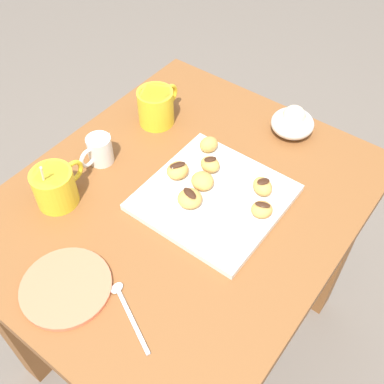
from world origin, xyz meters
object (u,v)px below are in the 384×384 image
dining_table (182,237)px  beignet_3 (262,209)px  beignet_1 (190,199)px  beignet_0 (263,186)px  beignet_4 (178,170)px  ice_cream_bowl (293,122)px  saucer_coral_left (66,287)px  beignet_2 (202,181)px  coffee_mug_yellow_left (55,186)px  beignet_5 (210,164)px  pastry_plate_square (214,197)px  cream_pitcher_white (99,149)px  beignet_6 (209,144)px  coffee_mug_yellow_right (156,106)px

dining_table → beignet_3: beignet_3 is taller
beignet_1 → beignet_3: (0.07, -0.14, -0.00)m
beignet_0 → beignet_4: bearing=112.6°
ice_cream_bowl → saucer_coral_left: size_ratio=0.61×
beignet_2 → beignet_4: beignet_2 is taller
coffee_mug_yellow_left → beignet_5: (0.27, -0.23, -0.02)m
pastry_plate_square → beignet_0: bearing=-46.2°
pastry_plate_square → beignet_5: (0.06, 0.05, 0.02)m
cream_pitcher_white → beignet_4: 0.20m
beignet_0 → beignet_2: size_ratio=1.00×
beignet_0 → beignet_4: (-0.08, 0.18, 0.00)m
pastry_plate_square → beignet_4: size_ratio=5.48×
dining_table → ice_cream_bowl: size_ratio=7.96×
beignet_6 → ice_cream_bowl: bearing=-32.0°
cream_pitcher_white → beignet_3: cream_pitcher_white is taller
saucer_coral_left → beignet_2: 0.37m
dining_table → beignet_1: size_ratio=15.88×
cream_pitcher_white → saucer_coral_left: size_ratio=0.58×
beignet_2 → coffee_mug_yellow_right: bearing=62.3°
saucer_coral_left → beignet_5: size_ratio=3.69×
beignet_4 → beignet_6: (0.11, -0.01, 0.00)m
beignet_3 → beignet_2: bearing=94.3°
coffee_mug_yellow_left → beignet_0: 0.46m
beignet_4 → beignet_3: bearing=-85.1°
saucer_coral_left → beignet_0: bearing=-22.2°
beignet_4 → beignet_2: bearing=-83.7°
coffee_mug_yellow_right → beignet_0: (-0.06, -0.36, -0.02)m
dining_table → ice_cream_bowl: bearing=-14.1°
cream_pitcher_white → beignet_0: cream_pitcher_white is taller
coffee_mug_yellow_left → beignet_3: bearing=-59.5°
ice_cream_bowl → beignet_5: ice_cream_bowl is taller
dining_table → cream_pitcher_white: cream_pitcher_white is taller
beignet_0 → beignet_5: beignet_5 is taller
coffee_mug_yellow_right → beignet_1: coffee_mug_yellow_right is taller
beignet_4 → dining_table: bearing=-134.6°
coffee_mug_yellow_right → ice_cream_bowl: bearing=-60.2°
ice_cream_bowl → beignet_6: 0.23m
ice_cream_bowl → beignet_0: 0.24m
cream_pitcher_white → beignet_6: bearing=-48.0°
coffee_mug_yellow_right → beignet_6: coffee_mug_yellow_right is taller
pastry_plate_square → ice_cream_bowl: ice_cream_bowl is taller
dining_table → coffee_mug_yellow_left: (-0.17, 0.22, 0.20)m
dining_table → cream_pitcher_white: (-0.02, 0.23, 0.19)m
pastry_plate_square → beignet_2: beignet_2 is taller
dining_table → beignet_1: (-0.01, -0.03, 0.18)m
beignet_0 → beignet_6: size_ratio=1.14×
coffee_mug_yellow_right → beignet_5: bearing=-108.1°
ice_cream_bowl → saucer_coral_left: 0.68m
coffee_mug_yellow_left → cream_pitcher_white: (0.15, 0.01, -0.01)m
pastry_plate_square → beignet_6: 0.15m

